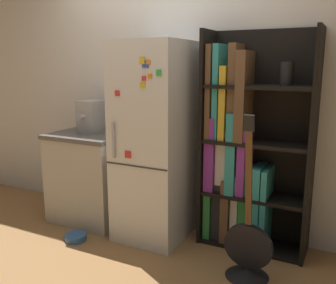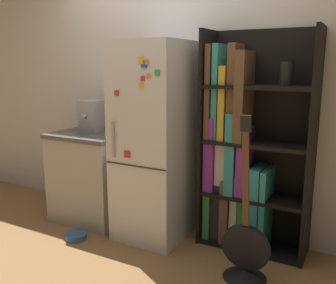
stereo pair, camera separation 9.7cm
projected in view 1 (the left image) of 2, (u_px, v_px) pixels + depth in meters
name	position (u px, v px, depth m)	size (l,w,h in m)	color
ground_plane	(151.00, 238.00, 3.40)	(16.00, 16.00, 0.00)	#A87542
wall_back	(174.00, 91.00, 3.55)	(8.00, 0.05, 2.60)	silver
refrigerator	(156.00, 142.00, 3.32)	(0.59, 0.70, 1.74)	white
bookshelf	(243.00, 155.00, 3.17)	(0.90, 0.36, 1.83)	black
kitchen_counter	(93.00, 176.00, 3.76)	(0.74, 0.65, 0.89)	#BCB7A8
espresso_machine	(92.00, 116.00, 3.69)	(0.21, 0.30, 0.31)	#A5A39E
guitar	(248.00, 255.00, 2.75)	(0.36, 0.32, 1.23)	black
pet_bowl	(76.00, 237.00, 3.35)	(0.20, 0.20, 0.06)	#3366A5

